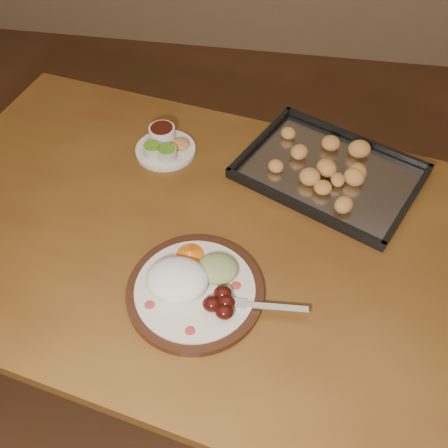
# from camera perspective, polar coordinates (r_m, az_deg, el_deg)

# --- Properties ---
(ground) EXTENTS (4.00, 4.00, 0.00)m
(ground) POSITION_cam_1_polar(r_m,az_deg,el_deg) (1.87, -0.27, -13.46)
(ground) COLOR #552C1D
(ground) RESTS_ON ground
(dining_table) EXTENTS (1.64, 1.16, 0.75)m
(dining_table) POSITION_cam_1_polar(r_m,az_deg,el_deg) (1.26, -1.50, -3.91)
(dining_table) COLOR brown
(dining_table) RESTS_ON ground
(dinner_plate) EXTENTS (0.39, 0.29, 0.07)m
(dinner_plate) POSITION_cam_1_polar(r_m,az_deg,el_deg) (1.07, -3.55, -7.02)
(dinner_plate) COLOR black
(dinner_plate) RESTS_ON dining_table
(condiment_saucer) EXTENTS (0.16, 0.16, 0.06)m
(condiment_saucer) POSITION_cam_1_polar(r_m,az_deg,el_deg) (1.38, -6.86, 8.95)
(condiment_saucer) COLOR white
(condiment_saucer) RESTS_ON dining_table
(baking_tray) EXTENTS (0.53, 0.48, 0.05)m
(baking_tray) POSITION_cam_1_polar(r_m,az_deg,el_deg) (1.33, 11.97, 5.96)
(baking_tray) COLOR black
(baking_tray) RESTS_ON dining_table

